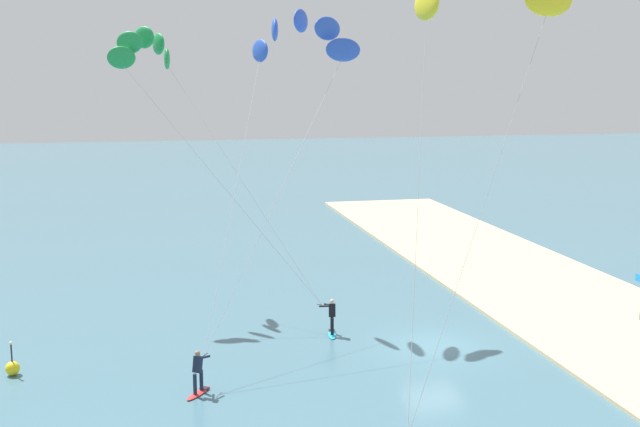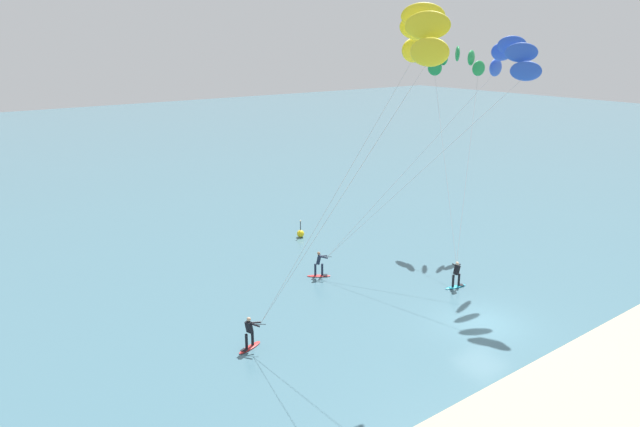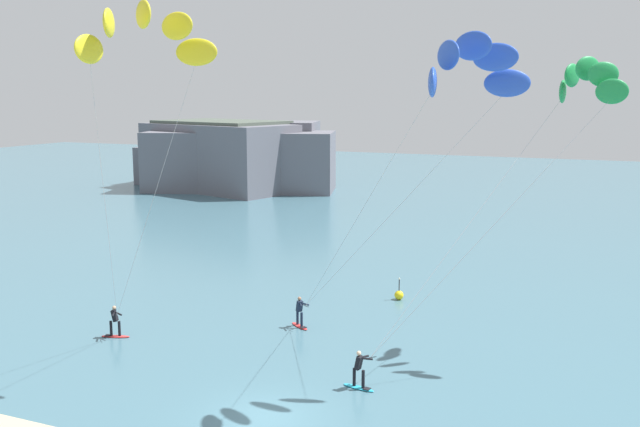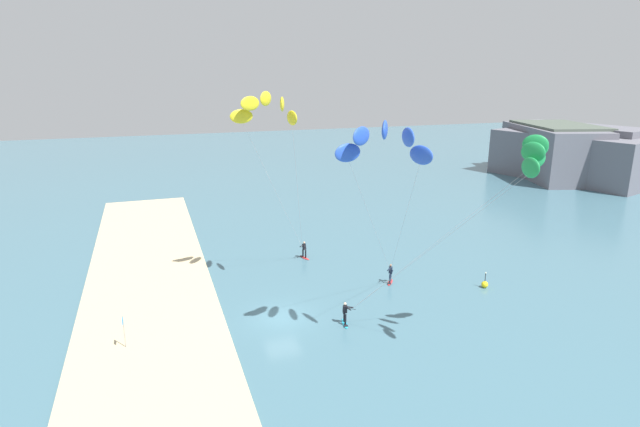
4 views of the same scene
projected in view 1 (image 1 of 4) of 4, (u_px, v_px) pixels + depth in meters
ground_plane at (434, 346)px, 34.84m from camera, size 240.00×240.00×0.00m
sand_strip at (622, 330)px, 36.74m from camera, size 80.00×10.24×0.16m
kitesurfer_mid_water at (153, 61)px, 40.05m from camera, size 10.61×10.02×14.11m
kitesurfer_far_out at (298, 46)px, 37.70m from camera, size 12.65×9.15×14.78m
marker_buoy at (12, 368)px, 31.34m from camera, size 0.56×0.56×1.38m
beach_flag at (640, 288)px, 37.91m from camera, size 0.57×0.05×2.20m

